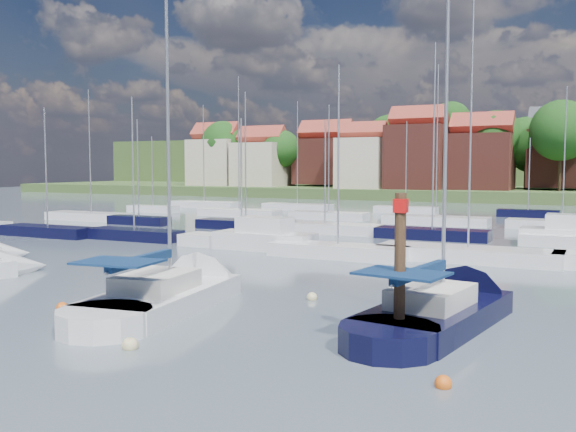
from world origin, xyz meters
The scene contains 10 objects.
ground centered at (0.00, 40.00, 0.00)m, with size 260.00×260.00×0.00m, color #404C57.
sailboat_centre centered at (-0.49, 3.75, 0.35)m, with size 4.91×12.89×17.03m.
sailboat_navy centered at (10.49, 5.58, 0.35)m, with size 4.96×12.42×16.71m.
timber_piling centered at (9.70, 1.29, 1.54)m, with size 0.40×0.40×7.14m.
buoy_c centered at (-3.71, 0.08, 0.00)m, with size 0.48×0.48×0.48m, color #D85914.
buoy_d centered at (2.27, -2.93, 0.00)m, with size 0.53×0.53×0.53m, color beige.
buoy_e centered at (4.37, 6.35, 0.00)m, with size 0.46×0.46×0.46m, color beige.
buoy_f centered at (11.90, -2.10, 0.00)m, with size 0.46×0.46×0.46m, color #D85914.
marina_field centered at (1.91, 35.15, 0.43)m, with size 79.62×41.41×15.93m.
far_shore_town centered at (2.23, 132.67, 4.61)m, with size 212.46×90.00×22.27m.
Camera 1 is at (15.48, -18.44, 5.74)m, focal length 40.00 mm.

